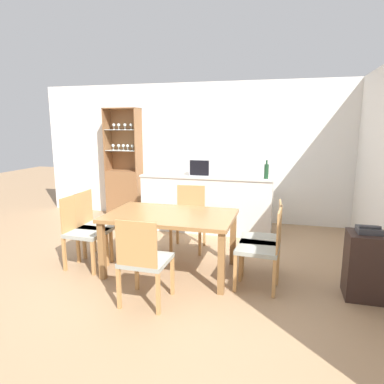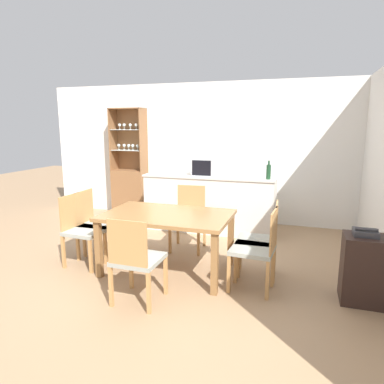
{
  "view_description": "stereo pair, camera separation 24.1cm",
  "coord_description": "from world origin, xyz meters",
  "px_view_note": "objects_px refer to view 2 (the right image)",
  "views": [
    {
      "loc": [
        1.38,
        -3.67,
        1.78
      ],
      "look_at": [
        0.11,
        1.0,
        0.83
      ],
      "focal_mm": 32.0,
      "sensor_mm": 36.0,
      "label": 1
    },
    {
      "loc": [
        1.61,
        -3.61,
        1.78
      ],
      "look_at": [
        0.11,
        1.0,
        0.83
      ],
      "focal_mm": 32.0,
      "sensor_mm": 36.0,
      "label": 2
    }
  ],
  "objects_px": {
    "dining_chair_head_far": "(189,217)",
    "wine_bottle": "(269,172)",
    "dining_chair_side_left_near": "(83,229)",
    "microwave": "(209,167)",
    "dining_chair_head_near": "(136,259)",
    "dining_chair_side_right_far": "(260,240)",
    "dining_chair_side_left_far": "(96,223)",
    "telephone": "(366,233)",
    "dining_table": "(167,220)",
    "side_cabinet": "(368,270)",
    "dining_chair_side_right_near": "(257,248)",
    "display_cabinet": "(130,183)"
  },
  "relations": [
    {
      "from": "dining_chair_head_far",
      "to": "wine_bottle",
      "type": "relative_size",
      "value": 3.12
    },
    {
      "from": "dining_chair_side_left_near",
      "to": "microwave",
      "type": "distance_m",
      "value": 2.32
    },
    {
      "from": "dining_chair_head_far",
      "to": "wine_bottle",
      "type": "distance_m",
      "value": 1.45
    },
    {
      "from": "dining_chair_head_near",
      "to": "dining_chair_side_right_far",
      "type": "xyz_separation_m",
      "value": [
        1.11,
        0.97,
        0.0
      ]
    },
    {
      "from": "dining_chair_side_left_far",
      "to": "telephone",
      "type": "relative_size",
      "value": 3.99
    },
    {
      "from": "dining_table",
      "to": "microwave",
      "type": "relative_size",
      "value": 3.09
    },
    {
      "from": "side_cabinet",
      "to": "dining_chair_side_left_near",
      "type": "bearing_deg",
      "value": -179.3
    },
    {
      "from": "dining_chair_head_near",
      "to": "dining_chair_head_far",
      "type": "bearing_deg",
      "value": 90.76
    },
    {
      "from": "microwave",
      "to": "wine_bottle",
      "type": "relative_size",
      "value": 1.69
    },
    {
      "from": "dining_table",
      "to": "dining_chair_side_right_far",
      "type": "bearing_deg",
      "value": 7.53
    },
    {
      "from": "dining_chair_side_right_far",
      "to": "telephone",
      "type": "height_order",
      "value": "dining_chair_side_right_far"
    },
    {
      "from": "dining_chair_head_near",
      "to": "side_cabinet",
      "type": "xyz_separation_m",
      "value": [
        2.21,
        0.72,
        -0.12
      ]
    },
    {
      "from": "side_cabinet",
      "to": "telephone",
      "type": "bearing_deg",
      "value": 162.08
    },
    {
      "from": "dining_chair_head_near",
      "to": "dining_chair_side_left_far",
      "type": "height_order",
      "value": "same"
    },
    {
      "from": "dining_chair_side_right_near",
      "to": "microwave",
      "type": "distance_m",
      "value": 2.29
    },
    {
      "from": "dining_chair_head_near",
      "to": "dining_chair_side_left_far",
      "type": "xyz_separation_m",
      "value": [
        -1.11,
        0.97,
        0.0
      ]
    },
    {
      "from": "side_cabinet",
      "to": "telephone",
      "type": "relative_size",
      "value": 3.06
    },
    {
      "from": "dining_chair_head_far",
      "to": "wine_bottle",
      "type": "xyz_separation_m",
      "value": [
        1.03,
        0.81,
        0.61
      ]
    },
    {
      "from": "display_cabinet",
      "to": "telephone",
      "type": "xyz_separation_m",
      "value": [
        3.91,
        -2.42,
        0.1
      ]
    },
    {
      "from": "dining_chair_side_right_far",
      "to": "side_cabinet",
      "type": "distance_m",
      "value": 1.14
    },
    {
      "from": "dining_table",
      "to": "dining_chair_side_left_near",
      "type": "xyz_separation_m",
      "value": [
        -1.11,
        -0.14,
        -0.18
      ]
    },
    {
      "from": "dining_table",
      "to": "dining_chair_side_left_far",
      "type": "bearing_deg",
      "value": 172.66
    },
    {
      "from": "dining_table",
      "to": "wine_bottle",
      "type": "xyz_separation_m",
      "value": [
        1.03,
        1.64,
        0.43
      ]
    },
    {
      "from": "side_cabinet",
      "to": "dining_chair_side_right_near",
      "type": "bearing_deg",
      "value": -177.61
    },
    {
      "from": "dining_chair_head_near",
      "to": "dining_chair_side_right_far",
      "type": "distance_m",
      "value": 1.47
    },
    {
      "from": "wine_bottle",
      "to": "dining_chair_side_right_far",
      "type": "bearing_deg",
      "value": -86.97
    },
    {
      "from": "dining_chair_side_right_far",
      "to": "microwave",
      "type": "distance_m",
      "value": 2.05
    },
    {
      "from": "dining_table",
      "to": "dining_chair_head_far",
      "type": "height_order",
      "value": "dining_chair_head_far"
    },
    {
      "from": "dining_chair_side_left_far",
      "to": "telephone",
      "type": "xyz_separation_m",
      "value": [
        3.26,
        -0.23,
        0.26
      ]
    },
    {
      "from": "dining_chair_head_near",
      "to": "telephone",
      "type": "xyz_separation_m",
      "value": [
        2.16,
        0.74,
        0.26
      ]
    },
    {
      "from": "telephone",
      "to": "dining_table",
      "type": "bearing_deg",
      "value": 177.8
    },
    {
      "from": "telephone",
      "to": "dining_chair_side_left_near",
      "type": "bearing_deg",
      "value": -178.97
    },
    {
      "from": "dining_chair_head_near",
      "to": "dining_chair_side_right_near",
      "type": "distance_m",
      "value": 1.3
    },
    {
      "from": "dining_chair_head_far",
      "to": "telephone",
      "type": "height_order",
      "value": "dining_chair_head_far"
    },
    {
      "from": "display_cabinet",
      "to": "dining_chair_head_far",
      "type": "bearing_deg",
      "value": -40.93
    },
    {
      "from": "wine_bottle",
      "to": "telephone",
      "type": "height_order",
      "value": "wine_bottle"
    },
    {
      "from": "microwave",
      "to": "wine_bottle",
      "type": "xyz_separation_m",
      "value": [
        1.0,
        -0.14,
        -0.02
      ]
    },
    {
      "from": "dining_table",
      "to": "dining_chair_head_near",
      "type": "distance_m",
      "value": 0.84
    },
    {
      "from": "telephone",
      "to": "dining_chair_side_right_near",
      "type": "bearing_deg",
      "value": -176.5
    },
    {
      "from": "dining_chair_side_right_far",
      "to": "side_cabinet",
      "type": "relative_size",
      "value": 1.3
    },
    {
      "from": "dining_chair_side_left_far",
      "to": "side_cabinet",
      "type": "bearing_deg",
      "value": 84.25
    },
    {
      "from": "dining_chair_side_left_far",
      "to": "dining_chair_side_right_near",
      "type": "distance_m",
      "value": 2.23
    },
    {
      "from": "dining_chair_side_right_far",
      "to": "side_cabinet",
      "type": "bearing_deg",
      "value": -105.23
    },
    {
      "from": "display_cabinet",
      "to": "dining_chair_side_right_near",
      "type": "height_order",
      "value": "display_cabinet"
    },
    {
      "from": "dining_chair_side_left_near",
      "to": "telephone",
      "type": "xyz_separation_m",
      "value": [
        3.26,
        0.06,
        0.26
      ]
    },
    {
      "from": "dining_chair_side_left_far",
      "to": "microwave",
      "type": "height_order",
      "value": "microwave"
    },
    {
      "from": "display_cabinet",
      "to": "wine_bottle",
      "type": "xyz_separation_m",
      "value": [
        2.78,
        -0.7,
        0.45
      ]
    },
    {
      "from": "dining_chair_side_left_far",
      "to": "microwave",
      "type": "bearing_deg",
      "value": 143.6
    },
    {
      "from": "dining_chair_side_right_far",
      "to": "microwave",
      "type": "bearing_deg",
      "value": 30.77
    },
    {
      "from": "display_cabinet",
      "to": "dining_chair_side_right_near",
      "type": "relative_size",
      "value": 2.31
    }
  ]
}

